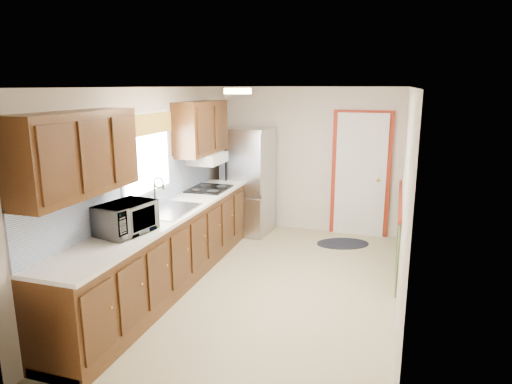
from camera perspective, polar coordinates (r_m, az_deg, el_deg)
The scene contains 8 objects.
room_shell at distance 5.29m, azimuth 1.60°, elevation -0.14°, with size 3.20×5.20×2.52m.
kitchen_run at distance 5.60m, azimuth -11.56°, elevation -3.81°, with size 0.63×4.00×2.20m.
back_wall_trim at distance 7.34m, azimuth 13.85°, elevation 0.77°, with size 1.12×2.30×2.08m.
ceiling_fixture at distance 5.05m, azimuth -2.31°, elevation 12.50°, with size 0.30×0.30×0.06m, color #FFD88C.
microwave at distance 4.83m, azimuth -15.98°, elevation -2.77°, with size 0.58×0.32×0.39m, color white.
refrigerator at distance 7.55m, azimuth -1.00°, elevation 1.39°, with size 0.77×0.75×1.75m.
rug at distance 7.31m, azimuth 10.79°, elevation -6.34°, with size 0.82×0.53×0.01m, color black.
cooktop at distance 6.68m, azimuth -5.87°, elevation 0.41°, with size 0.53×0.64×0.02m, color black.
Camera 1 is at (1.40, -4.96, 2.42)m, focal length 32.00 mm.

